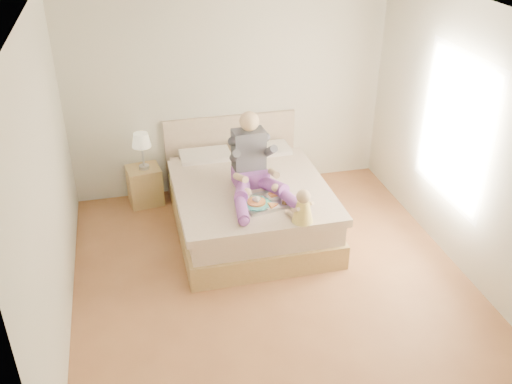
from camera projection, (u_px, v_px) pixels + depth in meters
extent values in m
cube|color=brown|center=(271.00, 278.00, 5.94)|extent=(4.00, 4.20, 0.01)
cube|color=white|center=(275.00, 13.00, 4.61)|extent=(4.00, 4.20, 0.02)
cube|color=beige|center=(229.00, 88.00, 7.05)|extent=(4.00, 0.02, 2.70)
cube|color=beige|center=(361.00, 310.00, 3.50)|extent=(4.00, 0.02, 2.70)
cube|color=beige|center=(47.00, 186.00, 4.87)|extent=(0.02, 4.20, 2.70)
cube|color=beige|center=(466.00, 141.00, 5.68)|extent=(0.02, 4.20, 2.70)
cube|color=white|center=(455.00, 129.00, 5.83)|extent=(0.02, 1.30, 1.60)
cube|color=white|center=(455.00, 129.00, 5.83)|extent=(0.01, 1.18, 1.48)
cube|color=olive|center=(249.00, 216.00, 6.73)|extent=(1.68, 2.13, 0.28)
cube|color=#C5AC92|center=(249.00, 197.00, 6.60)|extent=(1.60, 2.05, 0.24)
cube|color=#C5AC92|center=(252.00, 191.00, 6.40)|extent=(1.70, 1.80, 0.09)
cube|color=beige|center=(206.00, 158.00, 7.06)|extent=(0.62, 0.40, 0.14)
cube|color=beige|center=(265.00, 152.00, 7.22)|extent=(0.62, 0.40, 0.14)
cube|color=tan|center=(230.00, 151.00, 7.46)|extent=(1.70, 0.08, 1.00)
cube|color=olive|center=(145.00, 185.00, 7.18)|extent=(0.45, 0.41, 0.49)
cylinder|color=#B5B9BD|center=(144.00, 167.00, 7.04)|extent=(0.12, 0.12, 0.04)
cylinder|color=#B5B9BD|center=(143.00, 156.00, 6.96)|extent=(0.02, 0.02, 0.26)
cone|color=beige|center=(141.00, 140.00, 6.86)|extent=(0.23, 0.23, 0.17)
cube|color=#7B3C96|center=(250.00, 177.00, 6.42)|extent=(0.39, 0.32, 0.18)
cube|color=#35353C|center=(249.00, 150.00, 6.32)|extent=(0.37, 0.24, 0.47)
sphere|color=tan|center=(249.00, 121.00, 6.12)|extent=(0.22, 0.22, 0.22)
cylinder|color=#7B3C96|center=(243.00, 189.00, 6.18)|extent=(0.28, 0.53, 0.21)
cylinder|color=#7B3C96|center=(242.00, 209.00, 5.85)|extent=(0.17, 0.46, 0.12)
sphere|color=#7B3C96|center=(244.00, 221.00, 5.67)|extent=(0.11, 0.11, 0.11)
cylinder|color=#35353C|center=(235.00, 156.00, 6.14)|extent=(0.10, 0.30, 0.24)
cylinder|color=tan|center=(241.00, 178.00, 6.08)|extent=(0.12, 0.31, 0.16)
sphere|color=tan|center=(247.00, 192.00, 6.01)|extent=(0.09, 0.09, 0.09)
cylinder|color=#7B3C96|center=(270.00, 185.00, 6.27)|extent=(0.34, 0.52, 0.21)
cylinder|color=#7B3C96|center=(292.00, 201.00, 5.99)|extent=(0.22, 0.47, 0.12)
sphere|color=#7B3C96|center=(303.00, 211.00, 5.83)|extent=(0.11, 0.11, 0.11)
cylinder|color=#35353C|center=(269.00, 151.00, 6.24)|extent=(0.14, 0.30, 0.24)
cylinder|color=tan|center=(274.00, 173.00, 6.17)|extent=(0.09, 0.31, 0.16)
sphere|color=tan|center=(275.00, 188.00, 6.09)|extent=(0.09, 0.09, 0.09)
cube|color=#B5B9BD|center=(266.00, 203.00, 6.07)|extent=(0.57, 0.49, 0.01)
cylinder|color=#3CAEA7|center=(256.00, 203.00, 6.03)|extent=(0.30, 0.30, 0.02)
cylinder|color=#D88848|center=(256.00, 202.00, 6.02)|extent=(0.20, 0.20, 0.02)
cylinder|color=white|center=(246.00, 195.00, 6.10)|extent=(0.09, 0.09, 0.10)
torus|color=white|center=(250.00, 194.00, 6.11)|extent=(0.03, 0.07, 0.07)
cylinder|color=olive|center=(246.00, 191.00, 6.07)|extent=(0.08, 0.08, 0.01)
cylinder|color=white|center=(273.00, 196.00, 6.17)|extent=(0.16, 0.16, 0.01)
cube|color=#D88848|center=(273.00, 194.00, 6.17)|extent=(0.11, 0.10, 0.02)
cylinder|color=white|center=(272.00, 206.00, 5.98)|extent=(0.16, 0.16, 0.01)
ellipsoid|color=#A82211|center=(275.00, 205.00, 5.97)|extent=(0.04, 0.04, 0.01)
cylinder|color=white|center=(280.00, 190.00, 6.16)|extent=(0.08, 0.08, 0.13)
cylinder|color=gold|center=(280.00, 191.00, 6.16)|extent=(0.07, 0.07, 0.13)
cylinder|color=white|center=(285.00, 202.00, 6.03)|extent=(0.08, 0.08, 0.04)
cylinder|color=#46230A|center=(285.00, 202.00, 6.03)|extent=(0.07, 0.07, 0.03)
cone|color=#EECD4B|center=(303.00, 211.00, 5.71)|extent=(0.22, 0.22, 0.23)
sphere|color=tan|center=(303.00, 196.00, 5.63)|extent=(0.14, 0.14, 0.14)
cylinder|color=tan|center=(292.00, 215.00, 5.80)|extent=(0.10, 0.17, 0.06)
sphere|color=tan|center=(287.00, 212.00, 5.85)|extent=(0.05, 0.05, 0.05)
cylinder|color=tan|center=(296.00, 210.00, 5.65)|extent=(0.06, 0.12, 0.10)
cylinder|color=tan|center=(298.00, 212.00, 5.84)|extent=(0.13, 0.16, 0.06)
sphere|color=tan|center=(293.00, 209.00, 5.90)|extent=(0.05, 0.05, 0.05)
cylinder|color=tan|center=(309.00, 204.00, 5.74)|extent=(0.11, 0.12, 0.10)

